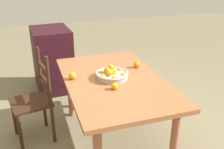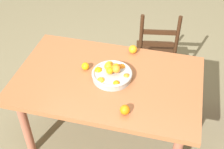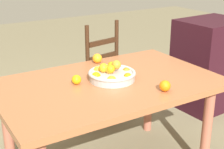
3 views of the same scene
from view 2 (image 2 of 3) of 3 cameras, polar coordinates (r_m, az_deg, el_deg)
ground_plane at (r=3.01m, az=-0.71°, el=-11.27°), size 12.00×12.00×0.00m
dining_table at (r=2.53m, az=-0.83°, el=-2.26°), size 1.53×0.96×0.74m
chair_near_window at (r=3.22m, az=8.24°, el=3.75°), size 0.46×0.46×1.00m
fruit_bowl at (r=2.45m, az=-0.03°, el=0.13°), size 0.33×0.33×0.14m
orange_loose_0 at (r=2.73m, az=3.99°, el=4.78°), size 0.08×0.08×0.08m
orange_loose_1 at (r=2.55m, az=-5.05°, el=1.57°), size 0.07×0.07×0.07m
orange_loose_2 at (r=2.18m, az=2.46°, el=-6.69°), size 0.07×0.07×0.07m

